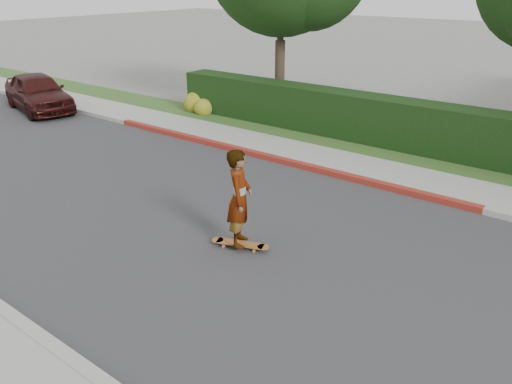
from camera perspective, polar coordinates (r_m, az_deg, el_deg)
ground at (r=8.77m, az=11.37°, el=-10.00°), size 120.00×120.00×0.00m
road at (r=8.76m, az=11.37°, el=-9.97°), size 60.00×8.00×0.01m
curb_far at (r=12.18m, az=20.09°, el=-0.77°), size 60.00×0.20×0.15m
curb_red_section at (r=14.25m, az=0.80°, el=4.15°), size 12.00×0.21×0.15m
sidewalk_far at (r=12.99m, az=21.33°, el=0.46°), size 60.00×1.60×0.12m
planting_strip at (r=14.46m, az=23.21°, el=2.37°), size 60.00×1.60×0.10m
hedge at (r=15.69m, az=13.64°, el=7.86°), size 15.00×1.00×1.50m
flowering_shrub at (r=19.23m, az=-6.66°, el=9.85°), size 1.40×1.00×0.90m
skateboard at (r=9.52m, az=-1.83°, el=-5.94°), size 1.15×0.60×0.11m
skateboarder at (r=9.09m, az=-1.91°, el=-0.71°), size 0.73×0.81×1.86m
car_maroon at (r=21.24m, az=-23.65°, el=10.42°), size 4.50×2.69×1.43m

